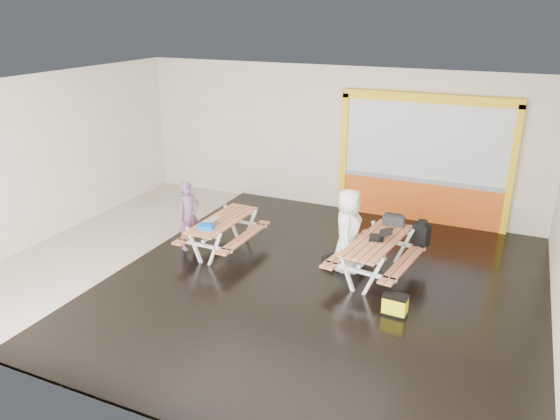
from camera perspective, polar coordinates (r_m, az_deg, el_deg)
The scene contains 14 objects.
room at distance 9.60m, azimuth -2.21°, elevation 2.46°, with size 10.02×8.02×3.52m.
deck at distance 9.84m, azimuth 4.53°, elevation -8.08°, with size 7.50×7.98×0.05m, color black.
kiosk at distance 12.67m, azimuth 14.92°, elevation 4.85°, with size 3.88×0.16×3.00m.
picnic_table_left at distance 11.00m, azimuth -6.04°, elevation -1.80°, with size 1.30×1.87×0.73m.
picnic_table_right at distance 10.05m, azimuth 10.22°, elevation -4.03°, with size 1.59×2.14×0.79m.
person_left at distance 11.13m, azimuth -9.64°, elevation -0.58°, with size 0.53×0.35×1.45m, color #684760.
person_right at distance 10.15m, azimuth 7.23°, elevation -2.22°, with size 0.80×0.52×1.64m, color white.
laptop_left at distance 10.71m, azimuth -7.47°, elevation -1.23°, with size 0.37×0.34×0.15m.
laptop_right at distance 9.99m, azimuth 10.54°, elevation -2.69°, with size 0.47×0.43×0.17m.
blue_pouch at distance 10.50m, azimuth -7.84°, elevation -1.75°, with size 0.29×0.20×0.08m, color #005CC3.
toolbox at distance 10.66m, azimuth 11.97°, elevation -1.06°, with size 0.41×0.21×0.24m.
backpack at distance 10.61m, azimuth 14.74°, elevation -2.39°, with size 0.35×0.28×0.51m.
dark_case at distance 10.57m, azimuth 5.74°, elevation -5.39°, with size 0.40×0.30×0.15m, color black.
fluke_bag at distance 9.07m, azimuth 12.08°, elevation -9.83°, with size 0.41×0.28×0.35m.
Camera 1 is at (4.08, -8.16, 4.75)m, focal length 34.55 mm.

